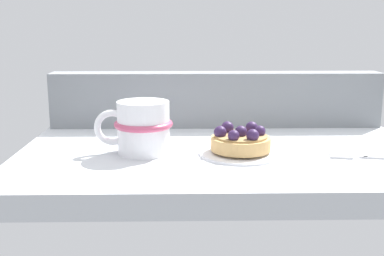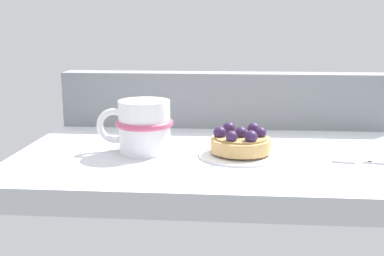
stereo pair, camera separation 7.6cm
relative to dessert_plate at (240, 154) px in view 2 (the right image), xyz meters
The scene contains 5 objects.
ground_plane 4.85cm from the dessert_plate, 125.13° to the left, with size 67.91×43.06×3.63cm, color silver.
window_rail_back 22.92cm from the dessert_plate, 96.42° to the left, with size 66.55×5.75×10.99cm, color gray.
dessert_plate is the anchor object (origin of this frame).
raspberry_tart 1.95cm from the dessert_plate, 119.11° to the left, with size 9.60×9.60×4.10cm.
coffee_mug 16.41cm from the dessert_plate, behind, with size 12.72×9.48×8.54cm.
Camera 2 is at (0.76, -76.93, 20.67)cm, focal length 44.38 mm.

